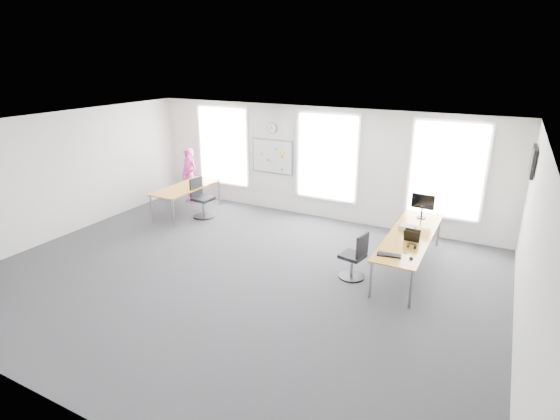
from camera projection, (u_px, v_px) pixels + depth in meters
The scene contains 24 objects.
floor at pixel (238, 276), 8.88m from camera, with size 10.00×10.00×0.00m, color #28292D.
ceiling at pixel (232, 128), 7.88m from camera, with size 10.00×10.00×0.00m, color white.
wall_back at pixel (317, 163), 11.72m from camera, with size 10.00×10.00×0.00m, color silver.
wall_front at pixel (45, 306), 5.04m from camera, with size 10.00×10.00×0.00m, color silver.
wall_left at pixel (62, 175), 10.56m from camera, with size 10.00×10.00×0.00m, color silver.
wall_right at pixel (531, 259), 6.19m from camera, with size 10.00×10.00×0.00m, color silver.
window_left at pixel (223, 146), 12.94m from camera, with size 1.60×0.06×2.20m, color white.
window_mid at pixel (327, 157), 11.50m from camera, with size 1.60×0.06×2.20m, color white.
window_right at pixel (447, 170), 10.18m from camera, with size 1.60×0.06×2.20m, color white.
desk_right at pixel (410, 237), 8.94m from camera, with size 0.84×3.16×0.77m.
desk_left at pixel (187, 189), 12.18m from camera, with size 0.87×2.16×0.79m.
chair_right at pixel (355, 259), 8.65m from camera, with size 0.52×0.52×0.98m.
chair_left at pixel (201, 200), 12.00m from camera, with size 0.58×0.58×1.09m.
person at pixel (190, 176), 13.08m from camera, with size 0.60×0.39×1.65m, color #C52D95.
whiteboard at pixel (272, 157), 12.27m from camera, with size 1.20×0.03×0.90m, color white.
wall_clock at pixel (272, 128), 12.00m from camera, with size 0.30×0.30×0.04m, color gray.
tv at pixel (533, 161), 8.45m from camera, with size 0.06×0.90×0.55m, color black.
keyboard at pixel (389, 255), 7.99m from camera, with size 0.44×0.16×0.02m, color black.
mouse at pixel (411, 258), 7.84m from camera, with size 0.07×0.11×0.04m, color black.
lens_cap at pixel (405, 253), 8.09m from camera, with size 0.07×0.07×0.01m, color black.
headphones at pixel (411, 246), 8.29m from camera, with size 0.17×0.09×0.10m.
laptop_sleeve at pixel (412, 236), 8.56m from camera, with size 0.31×0.18×0.25m.
paper_stack at pixel (407, 228), 9.13m from camera, with size 0.32×0.24×0.11m, color beige.
monitor at pixel (423, 204), 9.73m from camera, with size 0.51×0.21×0.57m.
Camera 1 is at (4.44, -6.62, 4.22)m, focal length 28.00 mm.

